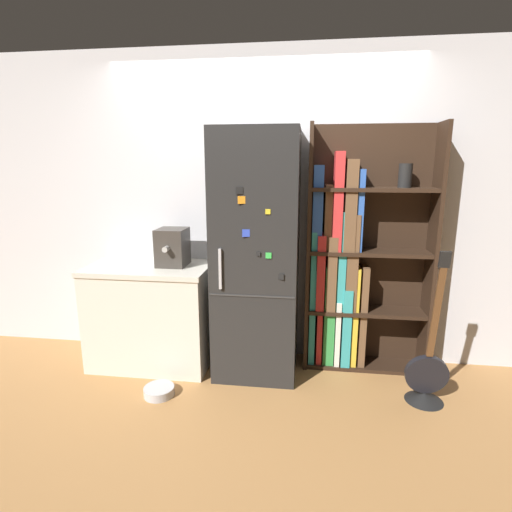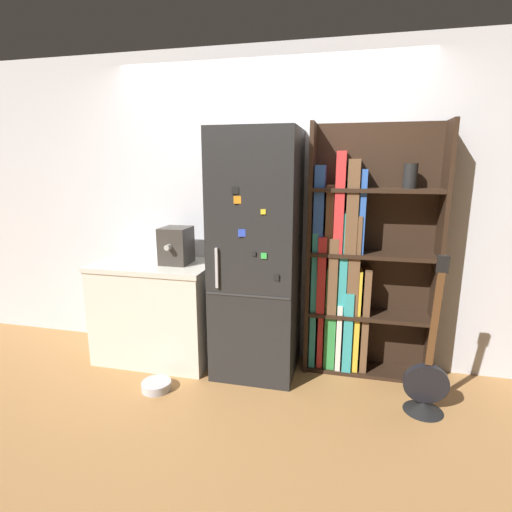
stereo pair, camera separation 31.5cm
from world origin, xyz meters
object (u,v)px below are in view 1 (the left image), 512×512
(bookshelf, at_px, (350,264))
(pet_bowl, at_px, (159,391))
(espresso_machine, at_px, (173,247))
(refrigerator, at_px, (257,256))
(guitar, at_px, (426,380))

(bookshelf, distance_m, pet_bowl, 1.79)
(bookshelf, bearing_deg, pet_bowl, -154.15)
(espresso_machine, xyz_separation_m, pet_bowl, (0.04, -0.54, -0.98))
(refrigerator, bearing_deg, bookshelf, 13.75)
(refrigerator, height_order, pet_bowl, refrigerator)
(espresso_machine, bearing_deg, guitar, -10.27)
(refrigerator, distance_m, bookshelf, 0.77)
(refrigerator, height_order, bookshelf, bookshelf)
(refrigerator, xyz_separation_m, bookshelf, (0.75, 0.18, -0.08))
(refrigerator, relative_size, bookshelf, 0.98)
(refrigerator, distance_m, pet_bowl, 1.25)
(bookshelf, relative_size, espresso_machine, 6.42)
(guitar, bearing_deg, refrigerator, 165.72)
(bookshelf, xyz_separation_m, pet_bowl, (-1.41, -0.69, -0.85))
(refrigerator, relative_size, espresso_machine, 6.27)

